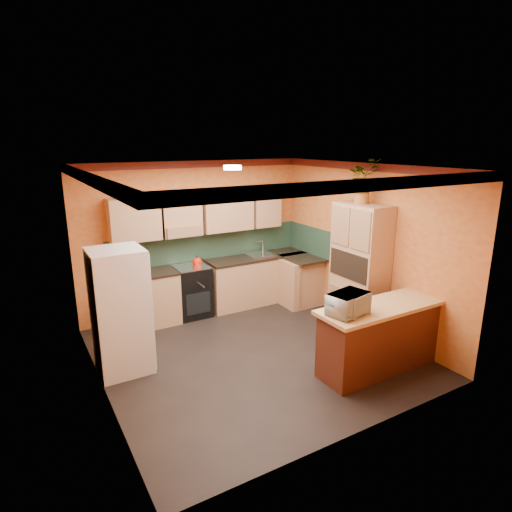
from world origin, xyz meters
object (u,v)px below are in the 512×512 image
(stove, at_px, (192,291))
(breakfast_bar, at_px, (381,339))
(fridge, at_px, (120,311))
(microwave, at_px, (348,304))
(pantry, at_px, (359,270))
(base_cabinets_back, at_px, (223,286))

(stove, xyz_separation_m, breakfast_bar, (1.52, -3.03, -0.02))
(stove, height_order, fridge, fridge)
(stove, height_order, microwave, microwave)
(pantry, height_order, breakfast_bar, pantry)
(pantry, bearing_deg, fridge, 169.52)
(base_cabinets_back, relative_size, fridge, 2.15)
(stove, bearing_deg, microwave, -73.68)
(base_cabinets_back, bearing_deg, breakfast_bar, -73.61)
(base_cabinets_back, height_order, microwave, microwave)
(stove, bearing_deg, pantry, -43.29)
(breakfast_bar, bearing_deg, fridge, 150.26)
(stove, distance_m, fridge, 2.03)
(breakfast_bar, xyz_separation_m, microwave, (-0.63, 0.00, 0.63))
(base_cabinets_back, relative_size, microwave, 7.20)
(base_cabinets_back, relative_size, pantry, 1.74)
(fridge, relative_size, breakfast_bar, 0.94)
(stove, relative_size, pantry, 0.43)
(stove, bearing_deg, breakfast_bar, -63.41)
(fridge, bearing_deg, microwave, -35.78)
(fridge, xyz_separation_m, microwave, (2.40, -1.73, 0.22))
(fridge, bearing_deg, pantry, -10.48)
(base_cabinets_back, height_order, stove, stove)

